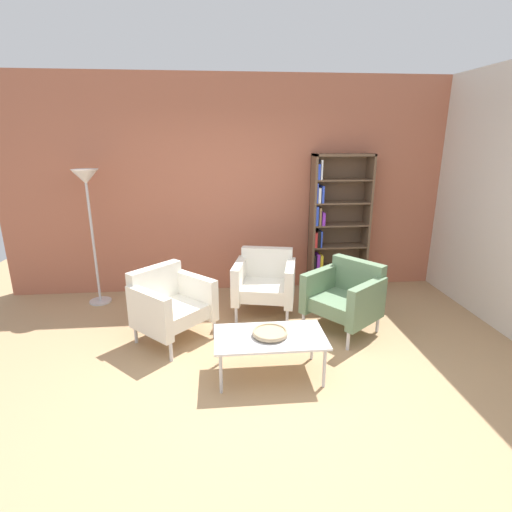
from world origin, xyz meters
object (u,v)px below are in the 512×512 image
(bookshelf_tall, at_px, (334,226))
(armchair_spare_guest, at_px, (345,295))
(decorative_bowl, at_px, (270,332))
(armchair_near_window, at_px, (170,303))
(floor_lamp_torchiere, at_px, (87,193))
(coffee_table_low, at_px, (270,339))
(armchair_corner_red, at_px, (265,281))

(bookshelf_tall, relative_size, armchair_spare_guest, 2.00)
(decorative_bowl, xyz_separation_m, armchair_spare_guest, (0.96, 0.82, -0.02))
(decorative_bowl, bearing_deg, bookshelf_tall, 60.85)
(armchair_near_window, relative_size, armchair_spare_guest, 1.00)
(bookshelf_tall, height_order, armchair_near_window, bookshelf_tall)
(decorative_bowl, bearing_deg, floor_lamp_torchiere, 137.26)
(bookshelf_tall, distance_m, coffee_table_low, 2.45)
(bookshelf_tall, distance_m, floor_lamp_torchiere, 3.25)
(armchair_corner_red, relative_size, armchair_near_window, 0.89)
(decorative_bowl, height_order, armchair_near_window, armchair_near_window)
(floor_lamp_torchiere, bearing_deg, armchair_corner_red, -13.61)
(bookshelf_tall, distance_m, armchair_spare_guest, 1.38)
(armchair_spare_guest, bearing_deg, armchair_near_window, -126.73)
(floor_lamp_torchiere, bearing_deg, armchair_near_window, -46.04)
(armchair_near_window, bearing_deg, decorative_bowl, -84.24)
(bookshelf_tall, height_order, decorative_bowl, bookshelf_tall)
(bookshelf_tall, bearing_deg, floor_lamp_torchiere, -176.30)
(decorative_bowl, bearing_deg, armchair_near_window, 141.26)
(coffee_table_low, distance_m, decorative_bowl, 0.07)
(armchair_near_window, height_order, armchair_spare_guest, same)
(armchair_spare_guest, relative_size, floor_lamp_torchiere, 0.55)
(armchair_near_window, bearing_deg, floor_lamp_torchiere, 88.46)
(armchair_near_window, bearing_deg, coffee_table_low, -84.24)
(armchair_near_window, distance_m, floor_lamp_torchiere, 1.84)
(armchair_corner_red, height_order, armchair_near_window, same)
(decorative_bowl, bearing_deg, coffee_table_low, -135.00)
(armchair_corner_red, bearing_deg, decorative_bowl, -81.73)
(coffee_table_low, height_order, armchair_spare_guest, armchair_spare_guest)
(coffee_table_low, bearing_deg, armchair_corner_red, 85.23)
(armchair_corner_red, relative_size, armchair_spare_guest, 0.89)
(bookshelf_tall, height_order, floor_lamp_torchiere, bookshelf_tall)
(bookshelf_tall, bearing_deg, decorative_bowl, -119.15)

